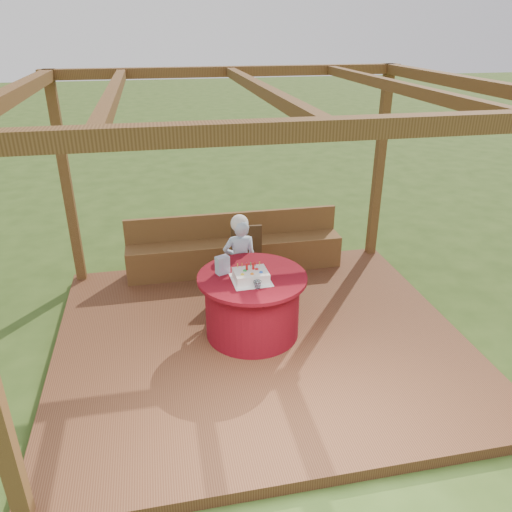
{
  "coord_description": "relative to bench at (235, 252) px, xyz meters",
  "views": [
    {
      "loc": [
        -1.0,
        -4.61,
        3.33
      ],
      "look_at": [
        0.0,
        0.25,
        1.0
      ],
      "focal_mm": 35.0,
      "sensor_mm": 36.0,
      "label": 1
    }
  ],
  "objects": [
    {
      "name": "ground",
      "position": [
        0.0,
        -1.72,
        -0.38
      ],
      "size": [
        60.0,
        60.0,
        0.0
      ],
      "primitive_type": "plane",
      "color": "#2F4918",
      "rests_on": "ground"
    },
    {
      "name": "deck",
      "position": [
        0.0,
        -1.72,
        -0.32
      ],
      "size": [
        4.5,
        4.0,
        0.12
      ],
      "primitive_type": "cube",
      "color": "brown",
      "rests_on": "ground"
    },
    {
      "name": "pergola",
      "position": [
        0.0,
        -1.72,
        2.02
      ],
      "size": [
        4.5,
        4.0,
        2.72
      ],
      "color": "brown",
      "rests_on": "deck"
    },
    {
      "name": "bench",
      "position": [
        0.0,
        0.0,
        0.0
      ],
      "size": [
        3.0,
        0.42,
        0.8
      ],
      "color": "brown",
      "rests_on": "deck"
    },
    {
      "name": "table",
      "position": [
        -0.08,
        -1.63,
        0.1
      ],
      "size": [
        1.2,
        1.2,
        0.73
      ],
      "color": "maroon",
      "rests_on": "deck"
    },
    {
      "name": "chair",
      "position": [
        0.07,
        -0.59,
        0.2
      ],
      "size": [
        0.43,
        0.43,
        0.85
      ],
      "color": "#3D2913",
      "rests_on": "deck"
    },
    {
      "name": "elderly_woman",
      "position": [
        -0.09,
        -0.95,
        0.34
      ],
      "size": [
        0.42,
        0.28,
        1.18
      ],
      "color": "#98BDE2",
      "rests_on": "deck"
    },
    {
      "name": "birthday_cake",
      "position": [
        -0.11,
        -1.73,
        0.52
      ],
      "size": [
        0.42,
        0.42,
        0.18
      ],
      "color": "white",
      "rests_on": "table"
    },
    {
      "name": "gift_bag",
      "position": [
        -0.38,
        -1.5,
        0.56
      ],
      "size": [
        0.16,
        0.14,
        0.2
      ],
      "primitive_type": "cube",
      "rotation": [
        0.0,
        0.0,
        0.4
      ],
      "color": "#CC84BA",
      "rests_on": "table"
    },
    {
      "name": "drinking_glass",
      "position": [
        -0.08,
        -1.91,
        0.5
      ],
      "size": [
        0.11,
        0.11,
        0.08
      ],
      "primitive_type": "imported",
      "rotation": [
        0.0,
        0.0,
        0.28
      ],
      "color": "white",
      "rests_on": "table"
    }
  ]
}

